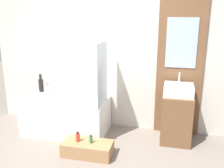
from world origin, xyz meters
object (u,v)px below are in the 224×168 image
object	(u,v)px
sink	(179,90)
vase_round_light	(48,89)
vase_tall_dark	(41,85)
bottle_soap_secondary	(91,139)
bottle_soap_primary	(78,137)
wooden_step_bench	(88,149)
bathtub	(67,115)

from	to	relation	value
sink	vase_round_light	xyz separation A→B (m)	(-2.18, 0.16, -0.20)
vase_tall_dark	bottle_soap_secondary	xyz separation A→B (m)	(1.19, -0.91, -0.44)
bottle_soap_primary	vase_tall_dark	bearing A→B (deg)	137.85
sink	vase_round_light	world-z (taller)	sink
wooden_step_bench	bottle_soap_primary	size ratio (longest dim) A/B	4.87
sink	bottle_soap_secondary	world-z (taller)	sink
vase_round_light	bottle_soap_secondary	bearing A→B (deg)	-40.29
sink	bottle_soap_primary	xyz separation A→B (m)	(-1.33, -0.72, -0.56)
sink	bottle_soap_primary	distance (m)	1.61
bathtub	bottle_soap_primary	xyz separation A→B (m)	(0.43, -0.63, -0.02)
sink	bathtub	bearing A→B (deg)	-176.99
vase_tall_dark	bottle_soap_primary	bearing A→B (deg)	-42.15
wooden_step_bench	sink	distance (m)	1.57
sink	bottle_soap_secondary	xyz separation A→B (m)	(-1.14, -0.72, -0.58)
wooden_step_bench	vase_round_light	world-z (taller)	vase_round_light
sink	vase_round_light	size ratio (longest dim) A/B	3.42
vase_tall_dark	bottle_soap_secondary	world-z (taller)	vase_tall_dark
vase_tall_dark	vase_round_light	distance (m)	0.16
bathtub	wooden_step_bench	xyz separation A→B (m)	(0.57, -0.63, -0.18)
sink	vase_tall_dark	bearing A→B (deg)	175.46
vase_round_light	bottle_soap_secondary	size ratio (longest dim) A/B	1.09
wooden_step_bench	vase_round_light	xyz separation A→B (m)	(-0.99, 0.88, 0.52)
wooden_step_bench	bottle_soap_primary	distance (m)	0.21
vase_round_light	bottle_soap_secondary	xyz separation A→B (m)	(1.04, -0.88, -0.38)
bathtub	vase_tall_dark	size ratio (longest dim) A/B	4.23
wooden_step_bench	bottle_soap_secondary	size ratio (longest dim) A/B	6.08
bathtub	sink	bearing A→B (deg)	3.01
vase_round_light	bottle_soap_primary	bearing A→B (deg)	-46.03
bathtub	vase_tall_dark	distance (m)	0.75
wooden_step_bench	vase_tall_dark	xyz separation A→B (m)	(-1.14, 0.91, 0.59)
sink	vase_tall_dark	distance (m)	2.34
wooden_step_bench	bathtub	bearing A→B (deg)	131.96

